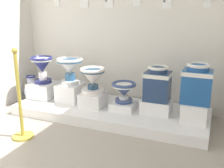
{
  "coord_description": "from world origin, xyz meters",
  "views": [
    {
      "loc": [
        2.96,
        -0.55,
        1.46
      ],
      "look_at": [
        1.66,
        2.66,
        0.46
      ],
      "focal_mm": 42.78,
      "sensor_mm": 36.0,
      "label": 1
    }
  ],
  "objects_px": {
    "plinth_block_broad_patterned": "(71,92)",
    "info_placard_fourth": "(137,1)",
    "plinth_block_leftmost": "(194,112)",
    "info_placard_third": "(109,3)",
    "antique_toilet_rightmost": "(42,66)",
    "antique_toilet_slender_white": "(158,83)",
    "plinth_block_central_ornate": "(93,99)",
    "info_placard_sixth": "(207,2)",
    "antique_toilet_central_ornate": "(93,78)",
    "decorative_vase_spare": "(32,90)",
    "plinth_block_pale_glazed": "(124,105)",
    "antique_toilet_leftmost": "(197,83)",
    "info_placard_first": "(57,1)",
    "stanchion_post_near_left": "(21,111)",
    "plinth_block_slender_white": "(156,106)",
    "plinth_block_rightmost": "(44,90)",
    "info_placard_fifth": "(167,4)",
    "antique_toilet_broad_patterned": "(70,67)",
    "antique_toilet_pale_glazed": "(124,90)"
  },
  "relations": [
    {
      "from": "plinth_block_broad_patterned",
      "to": "info_placard_fourth",
      "type": "relative_size",
      "value": 2.91
    },
    {
      "from": "plinth_block_leftmost",
      "to": "info_placard_third",
      "type": "xyz_separation_m",
      "value": [
        -1.35,
        0.57,
        1.27
      ]
    },
    {
      "from": "antique_toilet_rightmost",
      "to": "antique_toilet_slender_white",
      "type": "distance_m",
      "value": 1.75
    },
    {
      "from": "plinth_block_central_ornate",
      "to": "antique_toilet_slender_white",
      "type": "xyz_separation_m",
      "value": [
        0.88,
        0.08,
        0.31
      ]
    },
    {
      "from": "plinth_block_broad_patterned",
      "to": "info_placard_fourth",
      "type": "bearing_deg",
      "value": 28.99
    },
    {
      "from": "info_placard_fourth",
      "to": "info_placard_sixth",
      "type": "bearing_deg",
      "value": -0.0
    },
    {
      "from": "antique_toilet_central_ornate",
      "to": "decorative_vase_spare",
      "type": "relative_size",
      "value": 0.86
    },
    {
      "from": "plinth_block_pale_glazed",
      "to": "antique_toilet_leftmost",
      "type": "distance_m",
      "value": 1.02
    },
    {
      "from": "antique_toilet_leftmost",
      "to": "info_placard_sixth",
      "type": "distance_m",
      "value": 1.07
    },
    {
      "from": "info_placard_first",
      "to": "stanchion_post_near_left",
      "type": "distance_m",
      "value": 1.97
    },
    {
      "from": "info_placard_third",
      "to": "antique_toilet_rightmost",
      "type": "bearing_deg",
      "value": -151.03
    },
    {
      "from": "plinth_block_central_ornate",
      "to": "info_placard_third",
      "type": "relative_size",
      "value": 2.59
    },
    {
      "from": "plinth_block_slender_white",
      "to": "info_placard_third",
      "type": "xyz_separation_m",
      "value": [
        -0.87,
        0.48,
        1.3
      ]
    },
    {
      "from": "plinth_block_rightmost",
      "to": "plinth_block_central_ornate",
      "type": "height_order",
      "value": "plinth_block_rightmost"
    },
    {
      "from": "plinth_block_slender_white",
      "to": "plinth_block_leftmost",
      "type": "bearing_deg",
      "value": -10.69
    },
    {
      "from": "plinth_block_leftmost",
      "to": "antique_toilet_slender_white",
      "type": "bearing_deg",
      "value": 169.31
    },
    {
      "from": "info_placard_first",
      "to": "info_placard_fifth",
      "type": "relative_size",
      "value": 1.16
    },
    {
      "from": "antique_toilet_rightmost",
      "to": "plinth_block_leftmost",
      "type": "xyz_separation_m",
      "value": [
        2.23,
        -0.08,
        -0.37
      ]
    },
    {
      "from": "antique_toilet_central_ornate",
      "to": "antique_toilet_slender_white",
      "type": "height_order",
      "value": "antique_toilet_slender_white"
    },
    {
      "from": "antique_toilet_slender_white",
      "to": "info_placard_fifth",
      "type": "height_order",
      "value": "info_placard_fifth"
    },
    {
      "from": "antique_toilet_slender_white",
      "to": "decorative_vase_spare",
      "type": "xyz_separation_m",
      "value": [
        -2.07,
        0.1,
        -0.37
      ]
    },
    {
      "from": "plinth_block_leftmost",
      "to": "info_placard_fifth",
      "type": "xyz_separation_m",
      "value": [
        -0.51,
        0.57,
        1.25
      ]
    },
    {
      "from": "antique_toilet_slender_white",
      "to": "info_placard_fourth",
      "type": "distance_m",
      "value": 1.2
    },
    {
      "from": "antique_toilet_slender_white",
      "to": "plinth_block_slender_white",
      "type": "bearing_deg",
      "value": 90.0
    },
    {
      "from": "antique_toilet_rightmost",
      "to": "antique_toilet_slender_white",
      "type": "xyz_separation_m",
      "value": [
        1.75,
        0.01,
        -0.08
      ]
    },
    {
      "from": "antique_toilet_central_ornate",
      "to": "decorative_vase_spare",
      "type": "bearing_deg",
      "value": 171.48
    },
    {
      "from": "info_placard_sixth",
      "to": "plinth_block_pale_glazed",
      "type": "bearing_deg",
      "value": -150.34
    },
    {
      "from": "antique_toilet_rightmost",
      "to": "stanchion_post_near_left",
      "type": "distance_m",
      "value": 1.12
    },
    {
      "from": "info_placard_fourth",
      "to": "decorative_vase_spare",
      "type": "relative_size",
      "value": 0.32
    },
    {
      "from": "plinth_block_pale_glazed",
      "to": "stanchion_post_near_left",
      "type": "height_order",
      "value": "stanchion_post_near_left"
    },
    {
      "from": "antique_toilet_central_ornate",
      "to": "stanchion_post_near_left",
      "type": "bearing_deg",
      "value": -116.31
    },
    {
      "from": "antique_toilet_leftmost",
      "to": "stanchion_post_near_left",
      "type": "bearing_deg",
      "value": -153.25
    },
    {
      "from": "antique_toilet_rightmost",
      "to": "plinth_block_central_ornate",
      "type": "xyz_separation_m",
      "value": [
        0.87,
        -0.07,
        -0.39
      ]
    },
    {
      "from": "info_placard_first",
      "to": "plinth_block_leftmost",
      "type": "bearing_deg",
      "value": -14.35
    },
    {
      "from": "plinth_block_rightmost",
      "to": "plinth_block_slender_white",
      "type": "relative_size",
      "value": 1.03
    },
    {
      "from": "antique_toilet_slender_white",
      "to": "info_placard_fifth",
      "type": "relative_size",
      "value": 3.62
    },
    {
      "from": "antique_toilet_rightmost",
      "to": "info_placard_fourth",
      "type": "height_order",
      "value": "info_placard_fourth"
    },
    {
      "from": "antique_toilet_slender_white",
      "to": "info_placard_first",
      "type": "relative_size",
      "value": 3.11
    },
    {
      "from": "antique_toilet_broad_patterned",
      "to": "antique_toilet_leftmost",
      "type": "height_order",
      "value": "antique_toilet_leftmost"
    },
    {
      "from": "plinth_block_pale_glazed",
      "to": "stanchion_post_near_left",
      "type": "bearing_deg",
      "value": -132.97
    },
    {
      "from": "plinth_block_leftmost",
      "to": "antique_toilet_broad_patterned",
      "type": "bearing_deg",
      "value": 176.55
    },
    {
      "from": "info_placard_fourth",
      "to": "decorative_vase_spare",
      "type": "distance_m",
      "value": 2.16
    },
    {
      "from": "antique_toilet_rightmost",
      "to": "info_placard_fifth",
      "type": "xyz_separation_m",
      "value": [
        1.73,
        0.49,
        0.88
      ]
    },
    {
      "from": "info_placard_third",
      "to": "info_placard_fifth",
      "type": "bearing_deg",
      "value": -0.0
    },
    {
      "from": "plinth_block_pale_glazed",
      "to": "stanchion_post_near_left",
      "type": "xyz_separation_m",
      "value": [
        -0.9,
        -0.97,
        0.15
      ]
    },
    {
      "from": "plinth_block_leftmost",
      "to": "info_placard_third",
      "type": "height_order",
      "value": "info_placard_third"
    },
    {
      "from": "antique_toilet_pale_glazed",
      "to": "antique_toilet_rightmost",
      "type": "bearing_deg",
      "value": 178.53
    },
    {
      "from": "plinth_block_slender_white",
      "to": "plinth_block_leftmost",
      "type": "distance_m",
      "value": 0.49
    },
    {
      "from": "info_placard_third",
      "to": "stanchion_post_near_left",
      "type": "distance_m",
      "value": 1.96
    },
    {
      "from": "antique_toilet_central_ornate",
      "to": "antique_toilet_pale_glazed",
      "type": "bearing_deg",
      "value": 4.49
    }
  ]
}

